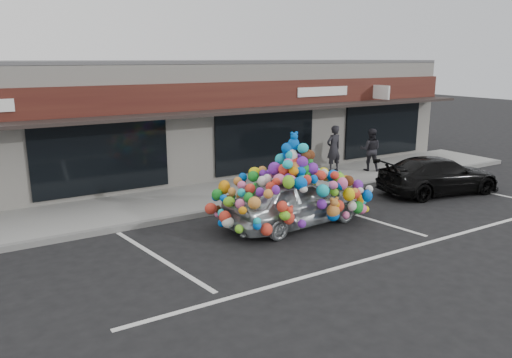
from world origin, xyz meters
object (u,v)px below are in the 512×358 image
black_sedan (439,175)px  pedestrian_a (334,149)px  toy_car (293,195)px  pedestrian_b (370,150)px

black_sedan → pedestrian_a: size_ratio=2.38×
toy_car → pedestrian_a: (4.76, 4.01, 0.20)m
toy_car → pedestrian_a: toy_car is taller
black_sedan → pedestrian_b: 3.28m
toy_car → pedestrian_b: bearing=-65.6°
pedestrian_b → toy_car: bearing=70.9°
toy_car → pedestrian_a: bearing=-54.6°
pedestrian_a → toy_car: bearing=38.9°
black_sedan → pedestrian_b: (0.05, 3.26, 0.35)m
toy_car → black_sedan: bearing=-93.6°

